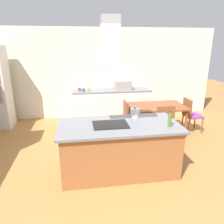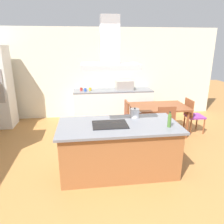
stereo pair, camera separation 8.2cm
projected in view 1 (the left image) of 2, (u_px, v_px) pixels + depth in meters
ground at (108, 137)px, 5.37m from camera, size 16.00×16.00×0.00m
wall_back at (100, 74)px, 6.60m from camera, size 7.20×0.10×2.70m
kitchen_island at (119, 148)px, 3.82m from camera, size 2.09×1.04×0.90m
cooktop at (110, 124)px, 3.66m from camera, size 0.60×0.44×0.01m
tea_kettle at (135, 113)px, 4.03m from camera, size 0.22×0.17×0.19m
olive_oil_bottle at (170, 120)px, 3.55m from camera, size 0.06×0.06×0.27m
back_counter at (111, 104)px, 6.57m from camera, size 2.37×0.62×0.90m
countertop_microwave at (123, 85)px, 6.44m from camera, size 0.50×0.38×0.28m
coffee_mug_red at (79, 89)px, 6.32m from camera, size 0.08×0.08×0.09m
coffee_mug_blue at (84, 90)px, 6.23m from camera, size 0.08×0.08×0.09m
coffee_mug_yellow at (88, 89)px, 6.33m from camera, size 0.08×0.08×0.09m
dining_table at (157, 109)px, 5.38m from camera, size 1.40×0.90×0.75m
chair_at_left_end at (121, 116)px, 5.29m from camera, size 0.42×0.42×0.89m
chair_facing_island at (167, 124)px, 4.80m from camera, size 0.42×0.42×0.89m
chair_at_right_end at (190, 113)px, 5.56m from camera, size 0.42×0.42×0.89m
range_hood at (110, 52)px, 3.29m from camera, size 0.90×0.55×0.78m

